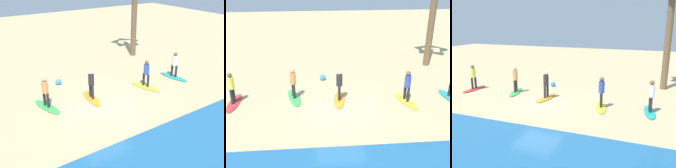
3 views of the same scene
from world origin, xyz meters
The scene contains 10 objects.
ground_plane centered at (0.00, 0.00, 0.00)m, with size 60.00×60.00×0.00m, color tan.
surfboard_teal centered at (-6.11, -0.81, 0.04)m, with size 2.10×0.56×0.09m, color teal.
surfer_teal centered at (-6.11, -0.81, 1.04)m, with size 0.32×0.46×1.64m.
surfboard_yellow centered at (-3.58, -0.65, 0.04)m, with size 2.10×0.56×0.09m, color yellow.
surfer_yellow centered at (-3.58, -0.65, 1.04)m, with size 0.32×0.45×1.64m.
surfboard_orange centered at (-0.07, -1.10, 0.04)m, with size 2.10×0.56×0.09m, color orange.
surfer_orange centered at (-0.07, -1.10, 1.04)m, with size 0.32×0.46×1.64m.
surfboard_green centered at (2.36, -1.56, 0.04)m, with size 2.10×0.56×0.09m, color green.
surfer_green centered at (2.36, -1.56, 1.04)m, with size 0.32×0.45×1.64m.
beach_ball centered at (0.72, -3.94, 0.18)m, with size 0.36×0.36×0.36m, color #338CE5.
Camera 1 is at (6.11, 10.34, 6.84)m, focal length 42.05 mm.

